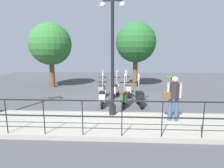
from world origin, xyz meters
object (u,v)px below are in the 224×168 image
Objects in this scene: lamp_post_near at (112,62)px; scooter_near_2 at (102,96)px; tree_large at (50,44)px; scooter_far_0 at (127,89)px; pedestrian_with_bag at (173,95)px; scooter_far_2 at (102,89)px; potted_palm at (171,85)px; scooter_near_1 at (124,97)px; scooter_far_1 at (115,89)px; tree_distant at (136,43)px; scooter_near_0 at (140,97)px.

lamp_post_near is 2.37m from scooter_near_2.
scooter_far_0 is at bearing -116.39° from tree_large.
pedestrian_with_bag is 1.03× the size of scooter_far_2.
potted_palm is 0.69× the size of scooter_near_1.
pedestrian_with_bag reaches higher than scooter_near_2.
scooter_far_2 is (-1.47, 4.35, 0.04)m from potted_palm.
scooter_far_1 is at bearing -19.49° from scooter_near_2.
lamp_post_near is at bearing -162.07° from scooter_far_2.
tree_large is 7.55m from scooter_near_1.
scooter_near_2 is (-3.23, 4.16, 0.04)m from potted_palm.
tree_distant is at bearing -24.91° from scooter_far_0.
pedestrian_with_bag is 7.60m from tree_distant.
lamp_post_near is at bearing -161.63° from scooter_near_2.
scooter_far_0 is at bearing -11.50° from lamp_post_near.
tree_large is (6.18, 4.80, 0.96)m from lamp_post_near.
scooter_near_0 is 1.00× the size of scooter_far_1.
tree_large reaches higher than scooter_far_0.
scooter_near_2 is (-0.03, 1.78, 0.00)m from scooter_near_0.
scooter_near_0 is (-3.20, 2.38, 0.04)m from potted_palm.
tree_large reaches higher than scooter_far_2.
scooter_near_0 is 1.94m from scooter_far_0.
scooter_near_0 is 1.00× the size of scooter_near_2.
scooter_near_0 and scooter_far_2 have the same top height.
scooter_far_1 is (-1.48, 3.58, 0.04)m from potted_palm.
tree_large is at bearing 51.03° from scooter_far_0.
scooter_far_1 and scooter_far_2 have the same top height.
tree_distant reaches higher than lamp_post_near.
lamp_post_near is 6.94m from tree_distant.
scooter_far_1 is at bearing 112.43° from potted_palm.
scooter_near_0 is at bearing -37.77° from lamp_post_near.
potted_palm is 3.88m from scooter_far_1.
potted_palm is at bearing -5.65° from pedestrian_with_bag.
lamp_post_near is at bearing 168.10° from tree_distant.
lamp_post_near is at bearing 135.32° from scooter_near_0.
scooter_near_0 is at bearing 143.38° from potted_palm.
scooter_far_2 is at bearing 108.62° from potted_palm.
tree_large is 3.04× the size of scooter_far_1.
pedestrian_with_bag is 9.89m from tree_large.
scooter_far_2 is at bearing -125.33° from tree_large.
scooter_near_2 is at bearing 134.00° from scooter_far_0.
scooter_near_2 is at bearing 127.87° from potted_palm.
tree_large is 5.63m from scooter_far_2.
scooter_near_2 is 1.00× the size of scooter_far_1.
tree_large is 8.93m from potted_palm.
lamp_post_near is 2.97× the size of scooter_near_1.
tree_large is at bearing 80.52° from potted_palm.
scooter_near_1 is at bearing 49.73° from pedestrian_with_bag.
tree_large is at bearing 37.83° from lamp_post_near.
scooter_near_2 and scooter_far_2 have the same top height.
lamp_post_near reaches higher than scooter_near_1.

